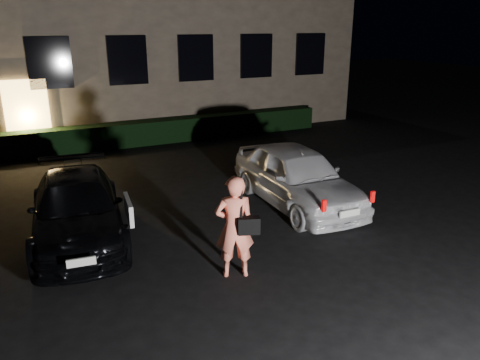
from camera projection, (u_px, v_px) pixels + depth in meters
name	position (u px, v px, depth m)	size (l,w,h in m)	color
ground	(286.00, 276.00, 8.28)	(80.00, 80.00, 0.00)	black
hedge	(136.00, 134.00, 17.08)	(15.00, 0.70, 0.85)	black
sedan	(77.00, 208.00, 9.63)	(2.26, 4.59, 1.28)	black
hatch	(297.00, 176.00, 11.36)	(1.85, 4.34, 1.46)	white
man	(235.00, 227.00, 8.05)	(0.78, 0.66, 1.86)	#FF7C61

